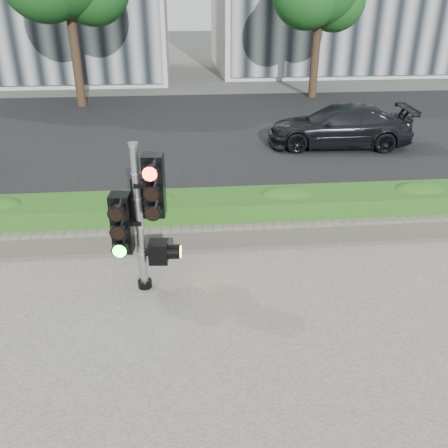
% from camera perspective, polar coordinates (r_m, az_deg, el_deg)
% --- Properties ---
extents(ground, '(120.00, 120.00, 0.00)m').
position_cam_1_polar(ground, '(7.16, -0.24, -9.86)').
color(ground, '#51514C').
rests_on(ground, ground).
extents(road, '(60.00, 13.00, 0.02)m').
position_cam_1_polar(road, '(16.34, -3.50, 11.04)').
color(road, black).
rests_on(road, ground).
extents(curb, '(60.00, 0.25, 0.12)m').
position_cam_1_polar(curb, '(9.86, -1.91, 1.14)').
color(curb, gray).
rests_on(curb, ground).
extents(stone_wall, '(12.00, 0.32, 0.34)m').
position_cam_1_polar(stone_wall, '(8.67, -1.38, -1.46)').
color(stone_wall, gray).
rests_on(stone_wall, sidewalk).
extents(hedge, '(12.00, 1.00, 0.68)m').
position_cam_1_polar(hedge, '(9.18, -1.69, 1.34)').
color(hedge, '#4D972E').
rests_on(hedge, sidewalk).
extents(traffic_signal, '(0.82, 0.62, 2.33)m').
position_cam_1_polar(traffic_signal, '(7.05, -9.91, 1.51)').
color(traffic_signal, black).
rests_on(traffic_signal, sidewalk).
extents(car_dark, '(4.39, 2.12, 1.23)m').
position_cam_1_polar(car_dark, '(14.89, 13.64, 11.39)').
color(car_dark, black).
rests_on(car_dark, road).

